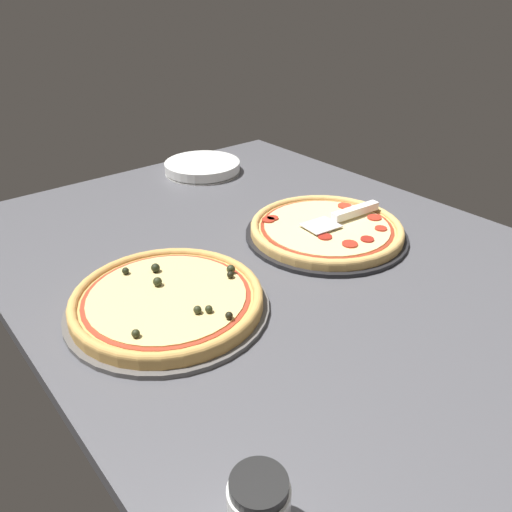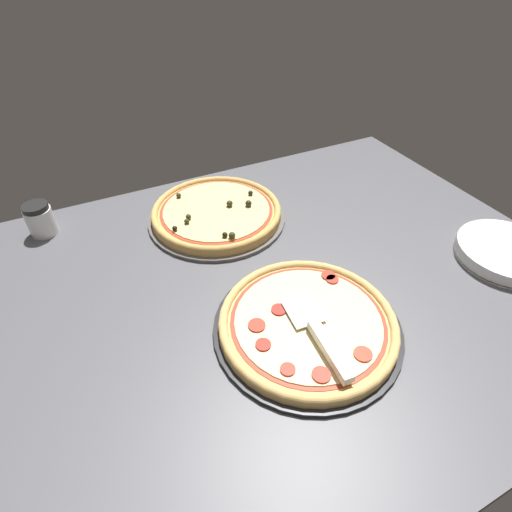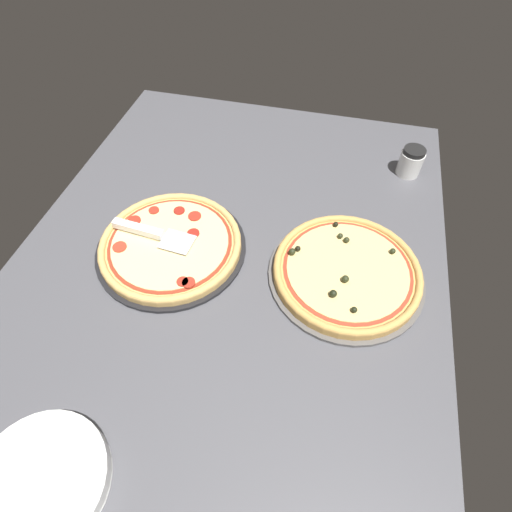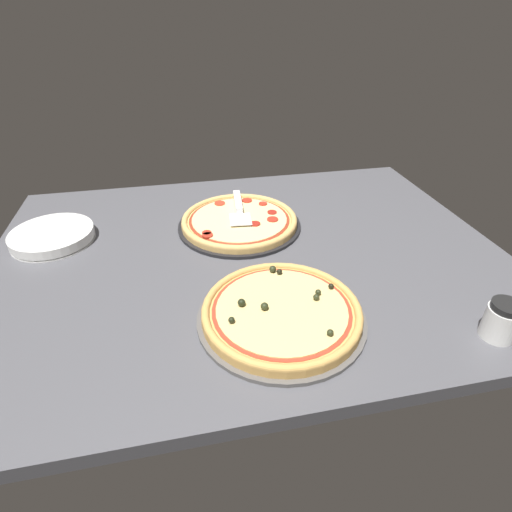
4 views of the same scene
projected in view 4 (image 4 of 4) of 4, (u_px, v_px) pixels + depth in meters
The scene contains 8 objects.
ground_plane at pixel (249, 257), 116.75cm from camera, with size 146.29×110.05×3.60cm, color #4C4C51.
pizza_pan_front at pixel (238, 225), 128.05cm from camera, with size 39.13×39.13×1.00cm, color black.
pizza_front at pixel (238, 220), 127.09cm from camera, with size 36.79×36.79×2.54cm.
pizza_pan_back at pixel (281, 317), 91.24cm from camera, with size 38.56×38.56×1.00cm, color #565451.
pizza_back at pixel (282, 311), 90.16cm from camera, with size 36.24×36.24×4.14cm.
serving_spatula at pixel (238, 204), 131.98cm from camera, with size 7.39×22.54×2.00cm.
plate_stack at pixel (52, 236), 119.78cm from camera, with size 24.01×24.01×3.50cm.
parmesan_shaker at pixel (502, 321), 84.68cm from camera, with size 7.07×7.07×8.91cm.
Camera 4 is at (17.63, 96.15, 62.08)cm, focal length 28.00 mm.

